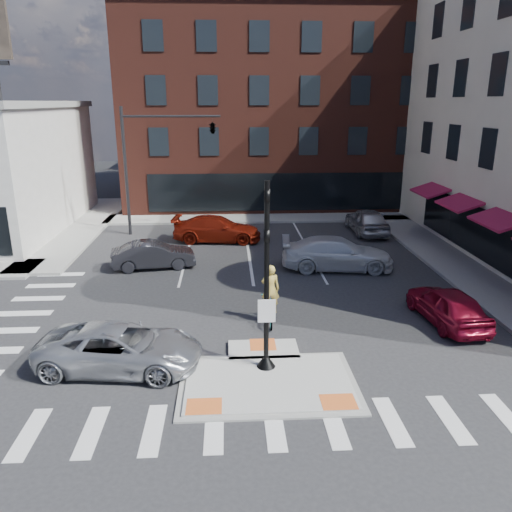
{
  "coord_description": "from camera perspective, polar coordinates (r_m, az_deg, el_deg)",
  "views": [
    {
      "loc": [
        -1.14,
        -13.82,
        8.27
      ],
      "look_at": [
        0.02,
        6.32,
        2.0
      ],
      "focal_mm": 35.0,
      "sensor_mm": 36.0,
      "label": 1
    }
  ],
  "objects": [
    {
      "name": "refuge_island",
      "position": [
        15.9,
        1.34,
        -13.87
      ],
      "size": [
        5.4,
        4.65,
        0.13
      ],
      "color": "gray",
      "rests_on": "ground"
    },
    {
      "name": "bg_car_dark",
      "position": [
        26.24,
        -11.64,
        0.12
      ],
      "size": [
        4.41,
        2.11,
        1.39
      ],
      "primitive_type": "imported",
      "rotation": [
        0.0,
        0.0,
        1.73
      ],
      "color": "#2A292F",
      "rests_on": "ground"
    },
    {
      "name": "signal_pole",
      "position": [
        15.44,
        1.2,
        -5.26
      ],
      "size": [
        0.6,
        0.6,
        5.98
      ],
      "color": "black",
      "rests_on": "refuge_island"
    },
    {
      "name": "ground",
      "position": [
        16.14,
        1.26,
        -13.55
      ],
      "size": [
        120.0,
        120.0,
        0.0
      ],
      "primitive_type": "plane",
      "color": "#28282B",
      "rests_on": "ground"
    },
    {
      "name": "mast_arm_signal",
      "position": [
        31.97,
        -7.67,
        13.42
      ],
      "size": [
        6.1,
        2.24,
        8.0
      ],
      "color": "black",
      "rests_on": "ground"
    },
    {
      "name": "silver_suv",
      "position": [
        16.8,
        -15.25,
        -10.08
      ],
      "size": [
        5.45,
        3.0,
        1.45
      ],
      "primitive_type": "imported",
      "rotation": [
        0.0,
        0.0,
        1.45
      ],
      "color": "#BABDC2",
      "rests_on": "ground"
    },
    {
      "name": "sidewalk_n",
      "position": [
        36.97,
        3.24,
        4.43
      ],
      "size": [
        26.0,
        3.0,
        0.15
      ],
      "primitive_type": "cube",
      "color": "gray",
      "rests_on": "ground"
    },
    {
      "name": "cyclist",
      "position": [
        19.33,
        1.64,
        -5.48
      ],
      "size": [
        0.74,
        1.94,
        2.38
      ],
      "rotation": [
        0.0,
        0.0,
        3.1
      ],
      "color": "#3F3F44",
      "rests_on": "ground"
    },
    {
      "name": "red_sedan",
      "position": [
        20.75,
        21.04,
        -5.27
      ],
      "size": [
        2.14,
        4.42,
        1.45
      ],
      "primitive_type": "imported",
      "rotation": [
        0.0,
        0.0,
        3.24
      ],
      "color": "maroon",
      "rests_on": "ground"
    },
    {
      "name": "building_far_right",
      "position": [
        68.61,
        5.41,
        15.29
      ],
      "size": [
        12.0,
        12.0,
        12.0
      ],
      "primitive_type": "cube",
      "color": "brown",
      "rests_on": "ground"
    },
    {
      "name": "building_far_left",
      "position": [
        65.96,
        -5.95,
        14.33
      ],
      "size": [
        10.0,
        12.0,
        10.0
      ],
      "primitive_type": "cube",
      "color": "slate",
      "rests_on": "ground"
    },
    {
      "name": "sidewalk_e",
      "position": [
        27.87,
        22.26,
        -1.17
      ],
      "size": [
        3.0,
        24.0,
        0.15
      ],
      "primitive_type": "cube",
      "color": "gray",
      "rests_on": "ground"
    },
    {
      "name": "white_pickup",
      "position": [
        25.86,
        9.26,
        0.29
      ],
      "size": [
        5.85,
        2.82,
        1.64
      ],
      "primitive_type": "imported",
      "rotation": [
        0.0,
        0.0,
        1.48
      ],
      "color": "silver",
      "rests_on": "ground"
    },
    {
      "name": "bg_car_red",
      "position": [
        30.75,
        -4.48,
        3.11
      ],
      "size": [
        5.55,
        2.73,
        1.55
      ],
      "primitive_type": "imported",
      "rotation": [
        0.0,
        0.0,
        1.46
      ],
      "color": "maroon",
      "rests_on": "ground"
    },
    {
      "name": "building_n",
      "position": [
        46.0,
        1.97,
        16.67
      ],
      "size": [
        24.4,
        18.4,
        15.5
      ],
      "color": "#512219",
      "rests_on": "ground"
    },
    {
      "name": "bg_car_silver",
      "position": [
        33.39,
        12.55,
        3.97
      ],
      "size": [
        2.03,
        4.89,
        1.66
      ],
      "primitive_type": "imported",
      "rotation": [
        0.0,
        0.0,
        3.16
      ],
      "color": "#B7B8BF",
      "rests_on": "ground"
    }
  ]
}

